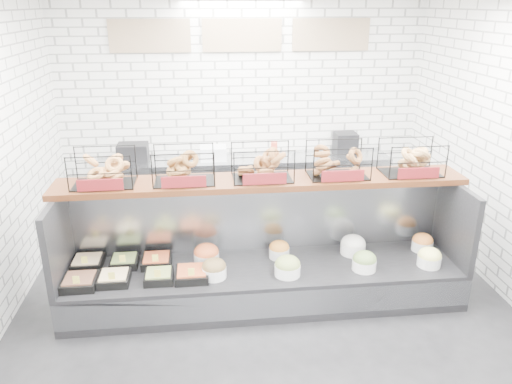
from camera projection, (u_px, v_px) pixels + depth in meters
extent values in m
plane|color=black|center=(268.00, 316.00, 4.94)|extent=(5.50, 5.50, 0.00)
cube|color=white|center=(243.00, 110.00, 6.96)|extent=(5.00, 0.02, 3.00)
cube|color=tan|center=(150.00, 36.00, 6.45)|extent=(1.05, 0.03, 0.42)
cube|color=tan|center=(242.00, 35.00, 6.57)|extent=(1.05, 0.03, 0.42)
cube|color=tan|center=(331.00, 35.00, 6.70)|extent=(1.05, 0.03, 0.42)
cube|color=black|center=(264.00, 283.00, 5.15)|extent=(4.00, 0.90, 0.40)
cube|color=#93969B|center=(270.00, 305.00, 4.74)|extent=(4.00, 0.03, 0.28)
cube|color=#93969B|center=(260.00, 214.00, 5.31)|extent=(4.00, 0.08, 0.80)
cube|color=black|center=(59.00, 240.00, 4.73)|extent=(0.06, 0.90, 0.80)
cube|color=black|center=(454.00, 221.00, 5.14)|extent=(0.06, 0.90, 0.80)
cube|color=black|center=(80.00, 282.00, 4.69)|extent=(0.32, 0.32, 0.08)
cube|color=brown|center=(79.00, 279.00, 4.68)|extent=(0.27, 0.27, 0.04)
cube|color=#F2E254|center=(76.00, 280.00, 4.56)|extent=(0.06, 0.01, 0.08)
cube|color=black|center=(88.00, 263.00, 5.04)|extent=(0.30, 0.30, 0.08)
cube|color=tan|center=(87.00, 260.00, 5.03)|extent=(0.26, 0.26, 0.04)
cube|color=#F2E254|center=(84.00, 260.00, 4.91)|extent=(0.06, 0.01, 0.08)
cube|color=black|center=(114.00, 279.00, 4.75)|extent=(0.29, 0.29, 0.08)
cube|color=#DBBA86|center=(114.00, 276.00, 4.74)|extent=(0.25, 0.25, 0.04)
cube|color=#F2E254|center=(112.00, 276.00, 4.63)|extent=(0.06, 0.01, 0.08)
cube|color=black|center=(124.00, 262.00, 5.06)|extent=(0.27, 0.27, 0.08)
cube|color=olive|center=(124.00, 259.00, 5.05)|extent=(0.23, 0.23, 0.04)
cube|color=#F2E254|center=(122.00, 259.00, 4.94)|extent=(0.06, 0.01, 0.08)
cube|color=black|center=(159.00, 277.00, 4.79)|extent=(0.27, 0.27, 0.08)
cube|color=olive|center=(159.00, 274.00, 4.78)|extent=(0.23, 0.23, 0.04)
cube|color=#F2E254|center=(157.00, 274.00, 4.67)|extent=(0.06, 0.01, 0.08)
cube|color=black|center=(157.00, 261.00, 5.08)|extent=(0.30, 0.30, 0.08)
cube|color=#D6592D|center=(156.00, 258.00, 5.07)|extent=(0.25, 0.25, 0.04)
cube|color=#F2E254|center=(155.00, 258.00, 4.95)|extent=(0.06, 0.01, 0.08)
cube|color=black|center=(192.00, 275.00, 4.83)|extent=(0.32, 0.32, 0.08)
cube|color=#C15229|center=(192.00, 271.00, 4.82)|extent=(0.27, 0.27, 0.04)
cube|color=#F2E254|center=(191.00, 272.00, 4.69)|extent=(0.06, 0.01, 0.08)
cylinder|color=white|center=(214.00, 272.00, 4.84)|extent=(0.24, 0.24, 0.11)
ellipsoid|color=brown|center=(214.00, 267.00, 4.82)|extent=(0.24, 0.24, 0.16)
cylinder|color=white|center=(207.00, 257.00, 5.12)|extent=(0.26, 0.26, 0.11)
ellipsoid|color=#DF602F|center=(206.00, 252.00, 5.10)|extent=(0.26, 0.26, 0.18)
cylinder|color=white|center=(287.00, 270.00, 4.89)|extent=(0.26, 0.26, 0.11)
ellipsoid|color=olive|center=(288.00, 264.00, 4.86)|extent=(0.25, 0.25, 0.18)
cylinder|color=white|center=(279.00, 252.00, 5.22)|extent=(0.21, 0.21, 0.11)
ellipsoid|color=orange|center=(279.00, 247.00, 5.20)|extent=(0.21, 0.21, 0.15)
cylinder|color=white|center=(364.00, 264.00, 4.98)|extent=(0.24, 0.24, 0.11)
ellipsoid|color=olive|center=(364.00, 259.00, 4.96)|extent=(0.24, 0.24, 0.16)
cylinder|color=white|center=(353.00, 248.00, 5.31)|extent=(0.27, 0.27, 0.11)
ellipsoid|color=silver|center=(353.00, 243.00, 5.29)|extent=(0.26, 0.26, 0.18)
cylinder|color=white|center=(429.00, 261.00, 5.06)|extent=(0.24, 0.24, 0.11)
ellipsoid|color=#F5F07D|center=(430.00, 255.00, 5.03)|extent=(0.23, 0.23, 0.16)
cylinder|color=white|center=(422.00, 245.00, 5.37)|extent=(0.22, 0.22, 0.11)
ellipsoid|color=orange|center=(423.00, 240.00, 5.35)|extent=(0.22, 0.22, 0.15)
cube|color=#3B1B0C|center=(262.00, 182.00, 4.98)|extent=(4.10, 0.50, 0.06)
cube|color=black|center=(103.00, 168.00, 4.75)|extent=(0.60, 0.38, 0.34)
cube|color=maroon|center=(100.00, 185.00, 4.60)|extent=(0.42, 0.02, 0.11)
cube|color=black|center=(184.00, 165.00, 4.83)|extent=(0.60, 0.38, 0.34)
cube|color=maroon|center=(184.00, 182.00, 4.68)|extent=(0.42, 0.02, 0.11)
cube|color=black|center=(262.00, 163.00, 4.91)|extent=(0.60, 0.38, 0.34)
cube|color=maroon|center=(265.00, 179.00, 4.76)|extent=(0.42, 0.02, 0.11)
cube|color=black|center=(338.00, 160.00, 4.99)|extent=(0.60, 0.38, 0.34)
cube|color=maroon|center=(343.00, 176.00, 4.84)|extent=(0.42, 0.02, 0.11)
cube|color=black|center=(412.00, 157.00, 5.07)|extent=(0.60, 0.38, 0.34)
cube|color=maroon|center=(419.00, 173.00, 4.92)|extent=(0.42, 0.02, 0.11)
cube|color=#93969B|center=(245.00, 188.00, 7.04)|extent=(4.00, 0.60, 0.90)
cube|color=black|center=(133.00, 153.00, 6.69)|extent=(0.40, 0.30, 0.24)
cube|color=silver|center=(213.00, 153.00, 6.77)|extent=(0.35, 0.28, 0.18)
cylinder|color=#DA4D36|center=(274.00, 150.00, 6.84)|extent=(0.09, 0.09, 0.22)
cube|color=black|center=(345.00, 143.00, 7.01)|extent=(0.30, 0.30, 0.30)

